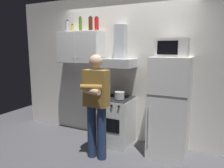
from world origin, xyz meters
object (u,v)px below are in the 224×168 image
Objects in this scene: cooking_pot at (120,95)px; person_standing at (96,103)px; refrigerator at (169,107)px; upper_cabinet at (81,47)px; microwave at (172,48)px; bottle_spice_jar at (72,28)px; stove_oven at (115,121)px; bottle_canister_steel at (68,26)px; bottle_soda_red at (97,24)px; range_hood at (118,56)px; bottle_rum_dark at (91,24)px; bottle_olive_oil at (80,24)px.

person_standing is at bearing -110.30° from cooking_pot.
upper_cabinet is at bearing 175.93° from refrigerator.
refrigerator reaches higher than cooking_pot.
bottle_spice_jar is at bearing 177.63° from microwave.
stove_oven is 0.77m from person_standing.
bottle_soda_red reaches higher than bottle_canister_steel.
bottle_canister_steel reaches higher than range_hood.
bottle_soda_red is (-0.44, 0.01, 0.57)m from range_hood.
range_hood is 1.09m from bottle_spice_jar.
bottle_rum_dark is at bearing 3.37° from bottle_canister_steel.
cooking_pot is 1.91× the size of bottle_spice_jar.
cooking_pot is at bearing -171.68° from refrigerator.
range_hood is 0.97m from microwave.
person_standing is (-1.00, -0.62, -0.84)m from microwave.
bottle_soda_red reaches higher than bottle_spice_jar.
bottle_olive_oil reaches higher than cooking_pot.
bottle_olive_oil is (-0.77, 0.77, 1.28)m from person_standing.
microwave is at bearing -3.48° from upper_cabinet.
person_standing is 1.58m from bottle_rum_dark.
cooking_pot is 1.74m from bottle_canister_steel.
bottle_spice_jar is (-0.91, 0.70, 1.21)m from person_standing.
bottle_canister_steel is 0.64m from bottle_soda_red.
bottle_soda_red reaches higher than refrigerator.
cooking_pot reaches higher than stove_oven.
cooking_pot is (0.13, -0.12, 0.51)m from stove_oven.
bottle_spice_jar is at bearing -154.34° from bottle_olive_oil.
stove_oven is 1.02m from refrigerator.
bottle_soda_red is at bearing 0.91° from bottle_canister_steel.
upper_cabinet is at bearing -67.85° from bottle_olive_oil.
upper_cabinet is at bearing 165.27° from cooking_pot.
bottle_olive_oil reaches higher than bottle_rum_dark.
upper_cabinet is 0.56× the size of refrigerator.
bottle_canister_steel is at bearing -176.63° from bottle_rum_dark.
refrigerator is 5.93× the size of bottle_rum_dark.
refrigerator is 0.98× the size of person_standing.
range_hood is at bearing 0.09° from upper_cabinet.
person_standing is 1.67m from bottle_spice_jar.
range_hood is 0.72m from cooking_pot.
microwave is 1.83m from bottle_olive_oil.
bottle_spice_jar reaches higher than cooking_pot.
range_hood reaches higher than stove_oven.
bottle_spice_jar reaches higher than microwave.
bottle_canister_steel is 0.50m from bottle_rum_dark.
bottle_olive_oil is at bearing 8.51° from bottle_canister_steel.
bottle_canister_steel is at bearing -179.09° from bottle_soda_red.
bottle_soda_red is (-0.57, 0.25, 1.23)m from cooking_pot.
microwave is 1.90× the size of bottle_soda_red.
bottle_canister_steel is (-2.04, 0.12, 1.36)m from refrigerator.
microwave is at bearing 90.90° from refrigerator.
bottle_soda_red is (0.37, -0.03, -0.01)m from bottle_olive_oil.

